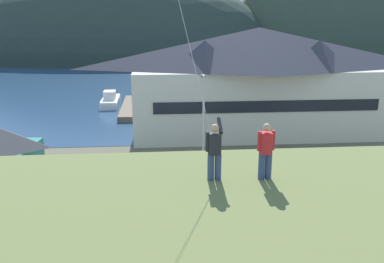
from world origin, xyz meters
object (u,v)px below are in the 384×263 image
Objects in this scene: moored_boat_outer_mooring at (158,99)px; parking_light_pole at (203,118)px; moored_boat_wharfside at (110,101)px; parked_car_mid_row_far at (160,179)px; parked_car_lone_by_shed at (193,217)px; wharf_dock at (134,107)px; person_kite_flyer at (215,150)px; parked_car_corner_spot at (293,179)px; person_companion at (266,149)px; harbor_lodge at (258,79)px; parked_car_mid_row_center at (377,173)px.

moored_boat_outer_mooring is 27.72m from parking_light_pole.
parked_car_mid_row_far is (6.71, -30.83, 0.34)m from moored_boat_wharfside.
moored_boat_wharfside is at bearing 103.01° from parked_car_lone_by_shed.
moored_boat_wharfside reaches higher than wharf_dock.
parked_car_mid_row_far is at bearing 96.28° from person_kite_flyer.
wharf_dock is 33.75m from parked_car_lone_by_shed.
parked_car_corner_spot is 2.26× the size of person_kite_flyer.
moored_boat_outer_mooring is 3.27× the size of person_companion.
person_kite_flyer is at bearing -106.37° from harbor_lodge.
harbor_lodge is 15.44× the size of person_companion.
parked_car_corner_spot is at bearing 66.97° from person_companion.
parked_car_lone_by_shed is 1.03× the size of parked_car_corner_spot.
parking_light_pole is (-6.89, -11.14, -1.37)m from harbor_lodge.
parking_light_pole reaches higher than wharf_dock.
person_companion is (-5.88, -13.83, 6.75)m from parked_car_corner_spot.
person_kite_flyer is at bearing -133.81° from parked_car_mid_row_center.
wharf_dock is 4.70m from moored_boat_wharfside.
harbor_lodge is 4.72× the size of moored_boat_outer_mooring.
parked_car_mid_row_center is (18.60, -27.84, 0.71)m from wharf_dock.
parked_car_corner_spot is 2.41× the size of person_companion.
wharf_dock is 8.18× the size of person_companion.
person_companion reaches higher than moored_boat_wharfside.
parking_light_pole is at bearing 80.24° from parked_car_lone_by_shed.
parked_car_mid_row_far is 5.96m from parked_car_lone_by_shed.
parked_car_lone_by_shed is at bearing 99.03° from person_companion.
person_companion reaches higher than parked_car_corner_spot.
parked_car_mid_row_center is at bearing -0.59° from parked_car_mid_row_far.
moored_boat_wharfside is 1.64× the size of parked_car_mid_row_far.
wharf_dock is 4.73m from moored_boat_outer_mooring.
moored_boat_outer_mooring is at bearing 92.02° from person_kite_flyer.
parked_car_lone_by_shed is at bearing -73.15° from parked_car_mid_row_far.
parking_light_pole is 18.74m from person_companion.
wharf_dock is (-13.50, 12.68, -5.43)m from harbor_lodge.
parking_light_pole reaches higher than moored_boat_outer_mooring.
parked_car_lone_by_shed is (1.74, -36.82, 0.34)m from moored_boat_outer_mooring.
moored_boat_wharfside is at bearing 116.49° from parked_car_corner_spot.
person_kite_flyer is at bearing -79.61° from moored_boat_wharfside.
harbor_lodge is 18.77m from parked_car_mid_row_far.
moored_boat_outer_mooring is at bearing 105.83° from parked_car_corner_spot.
moored_boat_wharfside is (-16.97, 15.83, -5.06)m from harbor_lodge.
person_companion is (3.15, -45.69, 7.09)m from moored_boat_outer_mooring.
moored_boat_wharfside is at bearing 102.24° from person_companion.
parked_car_corner_spot is at bearing -66.67° from wharf_dock.
parked_car_corner_spot is 16.47m from person_companion.
moored_boat_wharfside reaches higher than parked_car_mid_row_far.
person_kite_flyer reaches higher than moored_boat_outer_mooring.
parked_car_mid_row_far is 16.09m from person_kite_flyer.
person_kite_flyer is (-0.13, -8.81, 6.77)m from parked_car_lone_by_shed.
person_kite_flyer is at bearing -90.85° from parked_car_lone_by_shed.
wharf_dock is at bearing -133.09° from moored_boat_outer_mooring.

